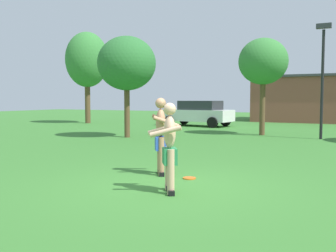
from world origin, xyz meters
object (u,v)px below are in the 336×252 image
tree_right_field (263,62)px  tree_behind_players (87,60)px  car_white_near_post (198,113)px  frisbee (189,178)px  lamp_post (323,67)px  tree_near_building (127,64)px  player_in_blue (161,134)px  player_near (169,146)px

tree_right_field → tree_behind_players: 13.33m
car_white_near_post → tree_behind_players: bearing=-173.8°
frisbee → tree_right_field: bearing=95.0°
lamp_post → tree_near_building: 8.33m
player_in_blue → tree_behind_players: (-13.07, 13.69, 3.45)m
player_near → tree_near_building: (-6.15, 8.05, 2.37)m
tree_right_field → tree_near_building: (-5.07, -3.81, -0.18)m
player_in_blue → tree_behind_players: bearing=133.7°
tree_right_field → tree_behind_players: tree_behind_players is taller
frisbee → tree_right_field: size_ratio=0.06×
frisbee → car_white_near_post: (-5.86, 14.68, 0.81)m
tree_behind_players → frisbee: bearing=-45.0°
car_white_near_post → tree_behind_players: (-7.97, -0.86, 3.54)m
frisbee → car_white_near_post: 15.82m
lamp_post → tree_behind_players: tree_behind_players is taller
lamp_post → tree_right_field: size_ratio=1.07×
tree_behind_players → tree_near_building: (7.83, -7.03, -1.13)m
player_near → tree_behind_players: bearing=132.8°
player_near → player_in_blue: size_ratio=0.95×
player_near → tree_behind_players: tree_behind_players is taller
lamp_post → tree_near_building: size_ratio=1.09×
player_in_blue → tree_near_building: size_ratio=0.39×
car_white_near_post → lamp_post: (7.59, -4.79, 2.21)m
frisbee → lamp_post: 10.48m
player_near → tree_right_field: 12.18m
frisbee → tree_right_field: 11.17m
car_white_near_post → tree_near_building: size_ratio=1.01×
player_in_blue → car_white_near_post: 15.42m
tree_near_building → frisbee: bearing=-48.5°
lamp_post → tree_near_building: lamp_post is taller
frisbee → tree_behind_players: 20.02m
player_near → tree_near_building: bearing=127.4°
player_in_blue → frisbee: bearing=-9.7°
tree_right_field → player_in_blue: bearing=-89.1°
tree_right_field → car_white_near_post: bearing=140.4°
frisbee → lamp_post: (1.73, 9.88, 3.02)m
player_near → frisbee: bearing=96.9°
player_near → tree_behind_players: size_ratio=0.26×
tree_right_field → player_near: bearing=-84.8°
lamp_post → tree_right_field: lamp_post is taller
tree_behind_players → car_white_near_post: bearing=6.2°
car_white_near_post → tree_near_building: 8.25m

